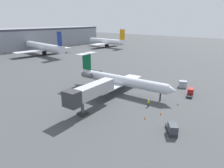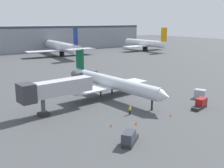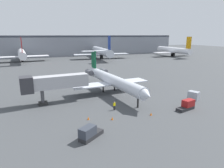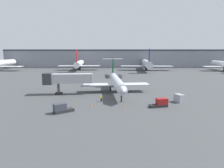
{
  "view_description": "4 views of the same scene",
  "coord_description": "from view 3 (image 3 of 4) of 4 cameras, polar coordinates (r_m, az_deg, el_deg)",
  "views": [
    {
      "loc": [
        -43.11,
        -30.48,
        19.02
      ],
      "look_at": [
        -3.62,
        2.68,
        2.62
      ],
      "focal_mm": 32.36,
      "sensor_mm": 36.0,
      "label": 1
    },
    {
      "loc": [
        -33.23,
        -44.01,
        16.02
      ],
      "look_at": [
        -0.2,
        2.89,
        2.55
      ],
      "focal_mm": 42.74,
      "sensor_mm": 36.0,
      "label": 2
    },
    {
      "loc": [
        -18.8,
        -43.38,
        14.08
      ],
      "look_at": [
        -1.76,
        0.08,
        2.7
      ],
      "focal_mm": 32.44,
      "sensor_mm": 36.0,
      "label": 3
    },
    {
      "loc": [
        -2.41,
        -56.71,
        11.97
      ],
      "look_at": [
        -2.6,
        2.09,
        2.45
      ],
      "focal_mm": 32.03,
      "sensor_mm": 36.0,
      "label": 4
    }
  ],
  "objects": [
    {
      "name": "ground_plane",
      "position": [
        49.35,
        1.94,
        -2.95
      ],
      "size": [
        400.0,
        400.0,
        0.1
      ],
      "primitive_type": "cube",
      "color": "#424447"
    },
    {
      "name": "regional_jet",
      "position": [
        50.31,
        -0.4,
        1.4
      ],
      "size": [
        19.94,
        31.04,
        9.58
      ],
      "color": "silver",
      "rests_on": "ground_plane"
    },
    {
      "name": "jet_bridge",
      "position": [
        43.68,
        -16.89,
        0.32
      ],
      "size": [
        13.87,
        4.05,
        6.12
      ],
      "color": "#ADADB2",
      "rests_on": "ground_plane"
    },
    {
      "name": "ground_crew_marshaller",
      "position": [
        38.97,
        0.67,
        -6.14
      ],
      "size": [
        0.47,
        0.4,
        1.69
      ],
      "color": "black",
      "rests_on": "ground_plane"
    },
    {
      "name": "baggage_tug_lead",
      "position": [
        28.94,
        -6.43,
        -13.63
      ],
      "size": [
        4.07,
        3.46,
        1.9
      ],
      "color": "#262628",
      "rests_on": "ground_plane"
    },
    {
      "name": "baggage_tug_trailing",
      "position": [
        41.81,
        20.37,
        -5.66
      ],
      "size": [
        4.22,
        2.29,
        1.9
      ],
      "color": "#262628",
      "rests_on": "ground_plane"
    },
    {
      "name": "cargo_container_uld",
      "position": [
        48.37,
        22.01,
        -3.07
      ],
      "size": [
        2.3,
        2.65,
        1.93
      ],
      "color": "#999EA8",
      "rests_on": "ground_plane"
    },
    {
      "name": "traffic_cone_near",
      "position": [
        35.12,
        -6.71,
        -9.55
      ],
      "size": [
        0.36,
        0.36,
        0.55
      ],
      "color": "orange",
      "rests_on": "ground_plane"
    },
    {
      "name": "traffic_cone_mid",
      "position": [
        37.35,
        10.94,
        -8.26
      ],
      "size": [
        0.36,
        0.36,
        0.55
      ],
      "color": "orange",
      "rests_on": "ground_plane"
    },
    {
      "name": "traffic_cone_far",
      "position": [
        34.85,
        0.06,
        -9.64
      ],
      "size": [
        0.36,
        0.36,
        0.55
      ],
      "color": "orange",
      "rests_on": "ground_plane"
    },
    {
      "name": "terminal_building",
      "position": [
        149.05,
        -14.38,
        10.5
      ],
      "size": [
        166.63,
        22.44,
        13.71
      ],
      "color": "gray",
      "rests_on": "ground_plane"
    },
    {
      "name": "parked_airliner_west_mid",
      "position": [
        118.7,
        -24.05,
        7.73
      ],
      "size": [
        27.34,
        32.34,
        13.12
      ],
      "color": "white",
      "rests_on": "ground_plane"
    },
    {
      "name": "parked_airliner_centre",
      "position": [
        122.57,
        -2.98,
        9.15
      ],
      "size": [
        33.22,
        39.29,
        13.62
      ],
      "color": "silver",
      "rests_on": "ground_plane"
    },
    {
      "name": "parked_airliner_east_mid",
      "position": [
        142.54,
        16.92,
        9.1
      ],
      "size": [
        27.39,
        32.55,
        13.03
      ],
      "color": "white",
      "rests_on": "ground_plane"
    }
  ]
}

